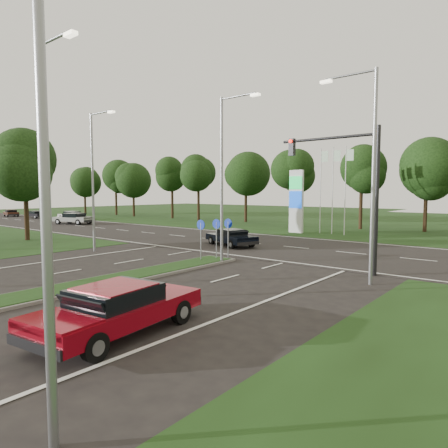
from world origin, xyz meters
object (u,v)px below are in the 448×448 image
Objects in this scene: navy_sedan at (231,237)px; far_car_b at (72,215)px; red_sedan at (117,308)px; far_car_d at (11,213)px; far_car_c at (36,214)px; far_car_a at (74,218)px.

navy_sedan reaches higher than far_car_b.
red_sedan is 1.28× the size of far_car_d.
far_car_b reaches higher than far_car_d.
red_sedan is 1.22× the size of far_car_b.
red_sedan is 18.39m from navy_sedan.
far_car_a is at bearing -101.62° from far_car_c.
red_sedan is 60.90m from far_car_d.
navy_sedan is 35.01m from far_car_b.
navy_sedan is 1.12× the size of far_car_b.
red_sedan reaches higher than far_car_a.
far_car_a is (-26.77, 3.14, 0.08)m from navy_sedan.
far_car_a reaches higher than navy_sedan.
far_car_c is at bearing 102.47° from navy_sedan.
far_car_d is at bearing 95.34° from far_car_b.
far_car_c is (-7.11, -1.65, -0.06)m from far_car_b.
navy_sedan is (-8.73, 16.19, -0.09)m from red_sedan.
far_car_c is (-50.10, 21.73, -0.16)m from red_sedan.
far_car_a reaches higher than far_car_c.
red_sedan is 48.93m from far_car_b.
far_car_a is at bearing 103.40° from navy_sedan.
far_car_a is (-35.50, 19.33, -0.01)m from red_sedan.
far_car_b is 1.12× the size of far_car_c.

